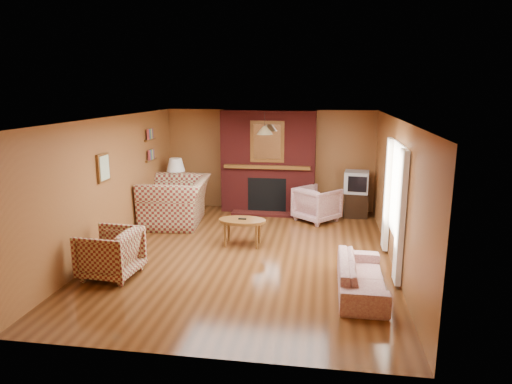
% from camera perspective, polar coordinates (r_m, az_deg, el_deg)
% --- Properties ---
extents(floor, '(6.50, 6.50, 0.00)m').
position_cam_1_polar(floor, '(8.23, -1.11, -7.74)').
color(floor, '#44240E').
rests_on(floor, ground).
extents(ceiling, '(6.50, 6.50, 0.00)m').
position_cam_1_polar(ceiling, '(7.72, -1.19, 9.17)').
color(ceiling, silver).
rests_on(ceiling, wall_back).
extents(wall_back, '(6.50, 0.00, 6.50)m').
position_cam_1_polar(wall_back, '(11.05, 1.72, 4.02)').
color(wall_back, '#975E2E').
rests_on(wall_back, floor).
extents(wall_front, '(6.50, 0.00, 6.50)m').
position_cam_1_polar(wall_front, '(4.84, -7.77, -7.76)').
color(wall_front, '#975E2E').
rests_on(wall_front, floor).
extents(wall_left, '(0.00, 6.50, 6.50)m').
position_cam_1_polar(wall_left, '(8.66, -17.67, 0.96)').
color(wall_left, '#975E2E').
rests_on(wall_left, floor).
extents(wall_right, '(0.00, 6.50, 6.50)m').
position_cam_1_polar(wall_right, '(7.87, 17.10, -0.17)').
color(wall_right, '#975E2E').
rests_on(wall_right, floor).
extents(fireplace, '(2.20, 0.82, 2.40)m').
position_cam_1_polar(fireplace, '(10.79, 1.55, 3.72)').
color(fireplace, '#4E1311').
rests_on(fireplace, floor).
extents(window_right, '(0.10, 1.85, 2.00)m').
position_cam_1_polar(window_right, '(7.68, 16.92, -1.02)').
color(window_right, beige).
rests_on(window_right, wall_right).
extents(bookshelf, '(0.09, 0.55, 0.71)m').
position_cam_1_polar(bookshelf, '(10.28, -12.91, 5.66)').
color(bookshelf, brown).
rests_on(bookshelf, wall_left).
extents(botanical_print, '(0.05, 0.40, 0.50)m').
position_cam_1_polar(botanical_print, '(8.32, -18.53, 2.88)').
color(botanical_print, brown).
rests_on(botanical_print, wall_left).
extents(pendant_light, '(0.36, 0.36, 0.48)m').
position_cam_1_polar(pendant_light, '(10.02, 1.09, 7.73)').
color(pendant_light, black).
rests_on(pendant_light, ceiling).
extents(plaid_loveseat, '(1.50, 1.67, 1.00)m').
position_cam_1_polar(plaid_loveseat, '(10.05, -9.97, -1.12)').
color(plaid_loveseat, maroon).
rests_on(plaid_loveseat, floor).
extents(plaid_armchair, '(0.90, 0.88, 0.76)m').
position_cam_1_polar(plaid_armchair, '(7.53, -17.78, -7.28)').
color(plaid_armchair, maroon).
rests_on(plaid_armchair, floor).
extents(floral_sofa, '(0.66, 1.67, 0.49)m').
position_cam_1_polar(floral_sofa, '(6.87, 13.05, -10.21)').
color(floral_sofa, beige).
rests_on(floral_sofa, floor).
extents(floral_armchair, '(1.16, 1.17, 0.76)m').
position_cam_1_polar(floral_armchair, '(10.22, 7.64, -1.50)').
color(floral_armchair, beige).
rests_on(floral_armchair, floor).
extents(coffee_table, '(0.89, 0.55, 0.52)m').
position_cam_1_polar(coffee_table, '(8.55, -1.72, -3.84)').
color(coffee_table, brown).
rests_on(coffee_table, floor).
extents(side_table, '(0.48, 0.48, 0.61)m').
position_cam_1_polar(side_table, '(10.92, -9.84, -1.08)').
color(side_table, brown).
rests_on(side_table, floor).
extents(table_lamp, '(0.43, 0.43, 0.71)m').
position_cam_1_polar(table_lamp, '(10.77, -9.98, 2.52)').
color(table_lamp, white).
rests_on(table_lamp, side_table).
extents(tv_stand, '(0.53, 0.48, 0.57)m').
position_cam_1_polar(tv_stand, '(10.74, 12.32, -1.52)').
color(tv_stand, black).
rests_on(tv_stand, floor).
extents(crt_tv, '(0.58, 0.58, 0.49)m').
position_cam_1_polar(crt_tv, '(10.62, 12.46, 1.24)').
color(crt_tv, '#A5A7AC').
rests_on(crt_tv, tv_stand).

